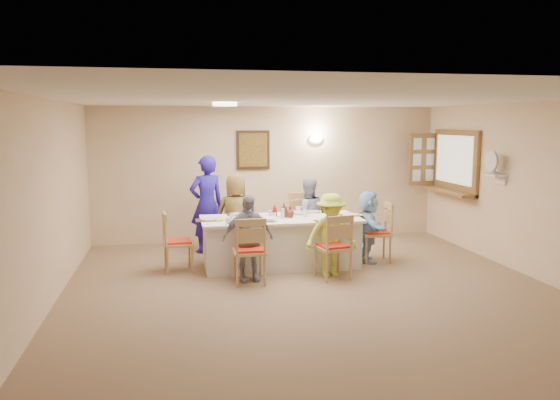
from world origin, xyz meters
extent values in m
plane|color=#906C4D|center=(0.00, 0.00, 0.00)|extent=(7.00, 7.00, 0.00)
plane|color=#DCB485|center=(0.00, 3.50, 1.25)|extent=(6.50, 0.00, 6.50)
plane|color=#DCB485|center=(0.00, -3.50, 1.25)|extent=(6.50, 0.00, 6.50)
plane|color=#DCB485|center=(-3.25, 0.00, 1.25)|extent=(0.00, 7.00, 7.00)
plane|color=#DCB485|center=(3.25, 0.00, 1.25)|extent=(0.00, 7.00, 7.00)
plane|color=white|center=(0.00, 0.00, 2.50)|extent=(7.00, 7.00, 0.00)
cube|color=#341E12|center=(-0.30, 3.47, 1.70)|extent=(0.62, 0.04, 0.72)
cube|color=black|center=(-0.30, 3.45, 1.70)|extent=(0.52, 0.02, 0.62)
ellipsoid|color=white|center=(0.90, 3.44, 1.90)|extent=(0.26, 0.09, 0.18)
cylinder|color=white|center=(-1.00, 1.50, 2.47)|extent=(0.36, 0.36, 0.05)
cube|color=brown|center=(3.21, 2.40, 1.50)|extent=(0.06, 1.50, 1.15)
cube|color=brown|center=(3.09, 2.40, 0.97)|extent=(0.30, 1.50, 0.05)
cube|color=brown|center=(2.95, 3.16, 1.50)|extent=(0.55, 0.04, 1.00)
cube|color=white|center=(3.13, 1.05, 1.40)|extent=(0.22, 0.36, 0.03)
cube|color=beige|center=(-0.17, 1.50, 0.38)|extent=(2.42, 1.03, 0.76)
imported|color=brown|center=(-0.77, 2.18, 0.70)|extent=(0.86, 0.71, 1.40)
imported|color=#9395B3|center=(0.43, 2.18, 0.65)|extent=(0.63, 0.49, 1.30)
imported|color=#9D98A8|center=(-0.77, 0.82, 0.61)|extent=(0.79, 0.48, 1.23)
imported|color=#D4E53E|center=(0.43, 0.82, 0.60)|extent=(0.87, 0.61, 1.21)
imported|color=#96C7F5|center=(1.25, 1.50, 0.57)|extent=(1.14, 0.61, 1.14)
imported|color=#261AA4|center=(-1.22, 2.65, 0.83)|extent=(0.85, 0.76, 1.66)
cube|color=#472B19|center=(-0.77, 1.08, 0.76)|extent=(0.34, 0.25, 0.01)
cylinder|color=white|center=(-0.77, 1.08, 0.77)|extent=(0.25, 0.25, 0.02)
cube|color=yellow|center=(-0.59, 1.03, 0.77)|extent=(0.14, 0.14, 0.01)
cube|color=#472B19|center=(0.43, 1.08, 0.76)|extent=(0.33, 0.24, 0.01)
cylinder|color=white|center=(0.43, 1.08, 0.77)|extent=(0.23, 0.23, 0.01)
cube|color=yellow|center=(0.61, 1.03, 0.77)|extent=(0.14, 0.14, 0.01)
cube|color=#472B19|center=(-0.77, 1.92, 0.76)|extent=(0.36, 0.27, 0.01)
cylinder|color=white|center=(-0.77, 1.92, 0.77)|extent=(0.23, 0.23, 0.01)
cube|color=yellow|center=(-0.59, 1.87, 0.77)|extent=(0.15, 0.15, 0.01)
cube|color=#472B19|center=(0.43, 1.92, 0.76)|extent=(0.35, 0.26, 0.01)
cylinder|color=white|center=(0.43, 1.92, 0.77)|extent=(0.26, 0.26, 0.02)
cube|color=yellow|center=(0.61, 1.87, 0.77)|extent=(0.14, 0.14, 0.01)
cube|color=#472B19|center=(-1.27, 1.50, 0.76)|extent=(0.38, 0.28, 0.01)
cylinder|color=white|center=(-1.27, 1.50, 0.77)|extent=(0.22, 0.22, 0.01)
cube|color=yellow|center=(-1.09, 1.45, 0.77)|extent=(0.14, 0.14, 0.01)
cube|color=#472B19|center=(0.95, 1.50, 0.76)|extent=(0.35, 0.26, 0.01)
cylinder|color=white|center=(0.95, 1.50, 0.77)|extent=(0.26, 0.26, 0.02)
cube|color=yellow|center=(1.13, 1.45, 0.77)|extent=(0.13, 0.13, 0.01)
imported|color=white|center=(-1.00, 1.15, 0.80)|extent=(0.14, 0.14, 0.09)
imported|color=white|center=(0.23, 2.00, 0.80)|extent=(0.12, 0.12, 0.09)
imported|color=white|center=(-0.39, 1.25, 0.79)|extent=(0.33, 0.33, 0.06)
imported|color=white|center=(0.16, 1.73, 0.79)|extent=(0.18, 0.18, 0.05)
imported|color=#9E0D16|center=(-0.26, 1.49, 0.86)|extent=(0.11, 0.11, 0.21)
imported|color=#5B2218|center=(-0.11, 1.56, 0.87)|extent=(0.13, 0.13, 0.22)
imported|color=#5B2218|center=(-0.02, 1.51, 0.84)|extent=(0.19, 0.19, 0.17)
cylinder|color=silver|center=(-0.32, 1.55, 0.82)|extent=(0.07, 0.07, 0.11)
camera|label=1|loc=(-1.78, -6.57, 2.22)|focal=35.00mm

